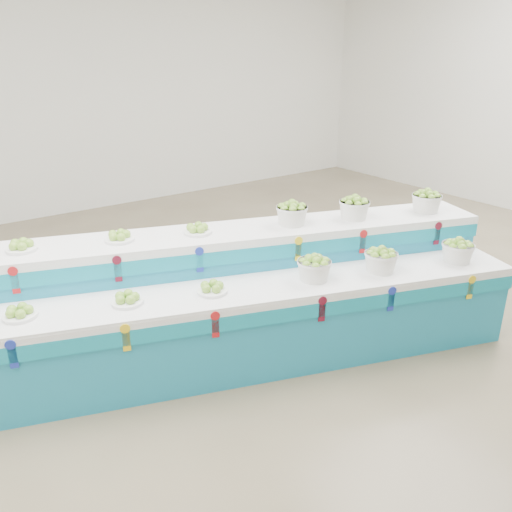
{
  "coord_description": "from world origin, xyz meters",
  "views": [
    {
      "loc": [
        -3.16,
        -3.25,
        2.47
      ],
      "look_at": [
        -0.84,
        -0.03,
        0.87
      ],
      "focal_mm": 36.44,
      "sensor_mm": 36.0,
      "label": 1
    }
  ],
  "objects_px": {
    "plate_upper_mid": "(119,236)",
    "basket_upper_right": "(426,201)",
    "display_stand": "(256,295)",
    "basket_lower_left": "(314,268)"
  },
  "relations": [
    {
      "from": "basket_lower_left",
      "to": "plate_upper_mid",
      "type": "relative_size",
      "value": 1.16
    },
    {
      "from": "basket_lower_left",
      "to": "basket_upper_right",
      "type": "relative_size",
      "value": 1.0
    },
    {
      "from": "plate_upper_mid",
      "to": "basket_upper_right",
      "type": "relative_size",
      "value": 0.87
    },
    {
      "from": "basket_lower_left",
      "to": "basket_upper_right",
      "type": "xyz_separation_m",
      "value": [
        1.45,
        0.06,
        0.3
      ]
    },
    {
      "from": "display_stand",
      "to": "plate_upper_mid",
      "type": "bearing_deg",
      "value": 165.97
    },
    {
      "from": "display_stand",
      "to": "plate_upper_mid",
      "type": "xyz_separation_m",
      "value": [
        -0.92,
        0.6,
        0.56
      ]
    },
    {
      "from": "display_stand",
      "to": "basket_upper_right",
      "type": "relative_size",
      "value": 15.6
    },
    {
      "from": "basket_lower_left",
      "to": "basket_upper_right",
      "type": "bearing_deg",
      "value": 2.41
    },
    {
      "from": "display_stand",
      "to": "basket_lower_left",
      "type": "height_order",
      "value": "display_stand"
    },
    {
      "from": "plate_upper_mid",
      "to": "basket_lower_left",
      "type": "bearing_deg",
      "value": -39.01
    }
  ]
}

